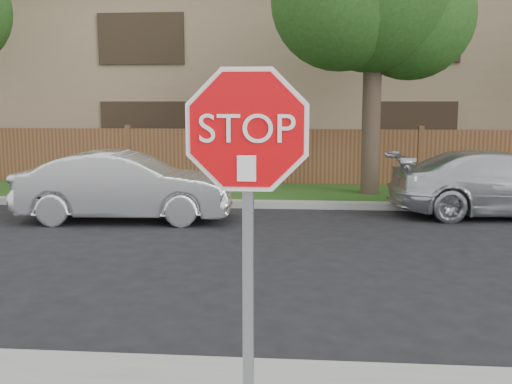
# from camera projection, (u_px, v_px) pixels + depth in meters

# --- Properties ---
(ground) EXTENTS (90.00, 90.00, 0.00)m
(ground) POSITION_uv_depth(u_px,v_px,m) (191.00, 366.00, 5.28)
(ground) COLOR black
(ground) RESTS_ON ground
(far_curb) EXTENTS (70.00, 0.30, 0.15)m
(far_curb) POSITION_uv_depth(u_px,v_px,m) (262.00, 204.00, 13.30)
(far_curb) COLOR gray
(far_curb) RESTS_ON ground
(grass_strip) EXTENTS (70.00, 3.00, 0.12)m
(grass_strip) POSITION_uv_depth(u_px,v_px,m) (267.00, 194.00, 14.93)
(grass_strip) COLOR #1E4714
(grass_strip) RESTS_ON ground
(fence) EXTENTS (70.00, 0.12, 1.60)m
(fence) POSITION_uv_depth(u_px,v_px,m) (271.00, 158.00, 16.40)
(fence) COLOR #56331E
(fence) RESTS_ON ground
(apartment_building) EXTENTS (35.20, 9.20, 7.20)m
(apartment_building) POSITION_uv_depth(u_px,v_px,m) (281.00, 69.00, 21.51)
(apartment_building) COLOR #9F8563
(apartment_building) RESTS_ON ground
(stop_sign) EXTENTS (1.01, 0.13, 2.55)m
(stop_sign) POSITION_uv_depth(u_px,v_px,m) (247.00, 185.00, 3.50)
(stop_sign) COLOR gray
(stop_sign) RESTS_ON sidewalk_near
(sedan_left) EXTENTS (4.22, 1.70, 1.36)m
(sedan_left) POSITION_uv_depth(u_px,v_px,m) (126.00, 186.00, 11.75)
(sedan_left) COLOR silver
(sedan_left) RESTS_ON ground
(sedan_right) EXTENTS (4.69, 2.17, 1.33)m
(sedan_right) POSITION_uv_depth(u_px,v_px,m) (503.00, 184.00, 12.24)
(sedan_right) COLOR silver
(sedan_right) RESTS_ON ground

